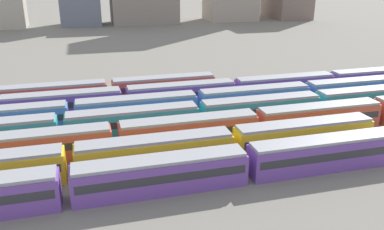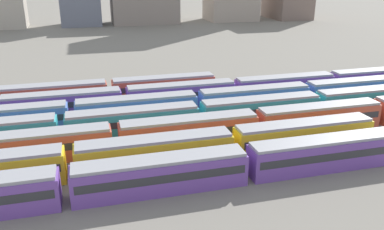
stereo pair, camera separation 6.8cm
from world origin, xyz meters
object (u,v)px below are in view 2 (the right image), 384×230
at_px(train_track_2, 257,124).
at_px(train_track_4, 307,94).
at_px(train_track_3, 260,109).
at_px(train_track_6, 52,95).
at_px(train_track_1, 155,152).
at_px(train_track_5, 181,94).
at_px(train_track_0, 161,174).

distance_m(train_track_2, train_track_4, 17.09).
bearing_deg(train_track_3, train_track_6, 152.83).
height_order(train_track_3, train_track_6, same).
relative_size(train_track_3, train_track_6, 1.68).
height_order(train_track_1, train_track_5, same).
bearing_deg(train_track_6, train_track_4, -14.20).
relative_size(train_track_2, train_track_5, 1.20).
xyz_separation_m(train_track_1, train_track_3, (17.68, 10.40, 0.00)).
bearing_deg(train_track_0, train_track_4, 35.89).
distance_m(train_track_0, train_track_6, 33.55).
relative_size(train_track_0, train_track_5, 0.60).
distance_m(train_track_1, train_track_3, 20.51).
bearing_deg(train_track_2, train_track_1, -160.66).
xyz_separation_m(train_track_1, train_track_4, (28.38, 15.60, 0.00)).
relative_size(train_track_0, train_track_1, 1.00).
distance_m(train_track_5, train_track_6, 21.44).
xyz_separation_m(train_track_3, train_track_5, (-9.59, 10.40, 0.00)).
height_order(train_track_0, train_track_3, same).
bearing_deg(train_track_1, train_track_2, 19.34).
relative_size(train_track_4, train_track_5, 1.20).
bearing_deg(train_track_4, train_track_0, -144.11).
relative_size(train_track_1, train_track_5, 0.60).
distance_m(train_track_1, train_track_6, 28.94).
xyz_separation_m(train_track_4, train_track_6, (-41.09, 10.40, -0.00)).
bearing_deg(train_track_5, train_track_4, -14.38).
bearing_deg(train_track_6, train_track_0, -68.41).
bearing_deg(train_track_4, train_track_3, -154.08).
xyz_separation_m(train_track_1, train_track_2, (14.82, 5.20, 0.00)).
xyz_separation_m(train_track_0, train_track_3, (18.04, 15.60, 0.00)).
height_order(train_track_1, train_track_2, same).
height_order(train_track_0, train_track_5, same).
relative_size(train_track_5, train_track_6, 1.68).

